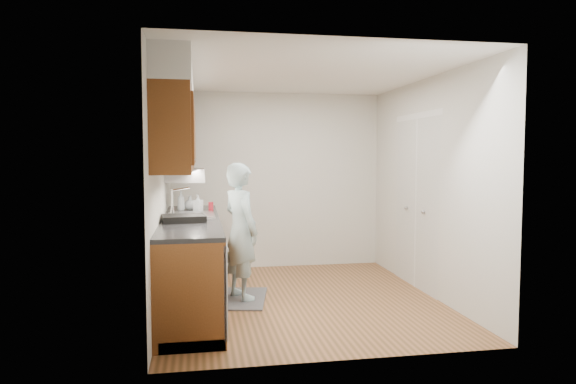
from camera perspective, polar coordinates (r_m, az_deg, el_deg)
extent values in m
plane|color=#915B37|center=(5.87, 1.42, -11.81)|extent=(3.50, 3.50, 0.00)
plane|color=white|center=(5.72, 1.46, 13.05)|extent=(3.50, 3.50, 0.00)
cube|color=beige|center=(5.56, -13.88, 0.27)|extent=(0.02, 3.50, 2.50)
cube|color=beige|center=(6.14, 15.31, 0.59)|extent=(0.02, 3.50, 2.50)
cube|color=beige|center=(7.38, -1.24, 1.28)|extent=(3.00, 0.02, 2.50)
cube|color=brown|center=(5.66, -10.69, -7.80)|extent=(0.60, 2.80, 0.90)
cube|color=black|center=(5.58, -10.90, -3.07)|extent=(0.63, 2.80, 0.04)
cube|color=#B2B2B7|center=(5.78, -10.72, -3.12)|extent=(0.48, 0.68, 0.14)
cube|color=#B2B2B7|center=(5.78, -10.73, -2.59)|extent=(0.52, 0.72, 0.01)
cube|color=#B2B2B7|center=(4.58, -7.11, -10.24)|extent=(0.03, 0.60, 0.80)
cube|color=brown|center=(5.55, -12.27, 6.23)|extent=(0.33, 2.80, 0.75)
cube|color=silver|center=(5.59, -12.36, 11.61)|extent=(0.35, 2.80, 0.30)
cube|color=#A5A5AA|center=(6.40, -11.33, 1.86)|extent=(0.46, 0.75, 0.16)
cube|color=silver|center=(6.42, 14.03, -1.26)|extent=(0.02, 1.22, 2.05)
cube|color=slate|center=(5.89, -5.22, -11.69)|extent=(0.69, 0.99, 0.02)
imported|color=#A0BEC3|center=(5.72, -5.28, -3.32)|extent=(0.62, 0.72, 1.71)
imported|color=silver|center=(6.37, -11.80, -0.96)|extent=(0.12, 0.12, 0.24)
imported|color=silver|center=(6.26, -9.97, -1.19)|extent=(0.13, 0.13, 0.20)
imported|color=silver|center=(6.45, -10.84, -1.17)|extent=(0.19, 0.19, 0.17)
cylinder|color=red|center=(6.26, -8.57, -1.61)|extent=(0.07, 0.07, 0.11)
cube|color=black|center=(5.29, -11.53, -2.89)|extent=(0.46, 0.40, 0.07)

